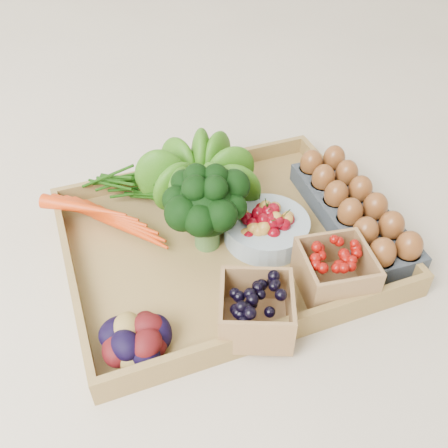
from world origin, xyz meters
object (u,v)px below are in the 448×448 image
object	(u,v)px
egg_carton	(352,214)
tray	(224,245)
broccoli	(207,220)
cherry_bowl	(266,229)

from	to	relation	value
egg_carton	tray	bearing A→B (deg)	175.41
tray	broccoli	distance (m)	0.07
tray	egg_carton	size ratio (longest dim) A/B	1.72
cherry_bowl	egg_carton	world-z (taller)	cherry_bowl
tray	egg_carton	xyz separation A→B (m)	(0.25, -0.03, 0.03)
tray	egg_carton	distance (m)	0.25
tray	egg_carton	world-z (taller)	egg_carton
broccoli	egg_carton	bearing A→B (deg)	-8.19
tray	egg_carton	bearing A→B (deg)	-7.49
tray	broccoli	size ratio (longest dim) A/B	3.69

